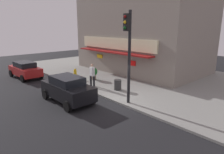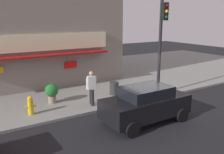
{
  "view_description": "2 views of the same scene",
  "coord_description": "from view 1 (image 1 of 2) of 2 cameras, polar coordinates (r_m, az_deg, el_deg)",
  "views": [
    {
      "loc": [
        8.73,
        -8.09,
        4.7
      ],
      "look_at": [
        -1.64,
        1.35,
        1.12
      ],
      "focal_mm": 31.82,
      "sensor_mm": 36.0,
      "label": 1
    },
    {
      "loc": [
        -8.6,
        -9.83,
        4.55
      ],
      "look_at": [
        -1.26,
        2.17,
        1.08
      ],
      "focal_mm": 38.21,
      "sensor_mm": 36.0,
      "label": 2
    }
  ],
  "objects": [
    {
      "name": "potted_plant_by_doorway",
      "position": [
        17.62,
        -5.33,
        1.3
      ],
      "size": [
        0.71,
        0.71,
        1.06
      ],
      "color": "gray",
      "rests_on": "sidewalk"
    },
    {
      "name": "corner_building",
      "position": [
        21.82,
        8.68,
        13.16
      ],
      "size": [
        12.78,
        8.75,
        8.39
      ],
      "color": "gray",
      "rests_on": "sidewalk"
    },
    {
      "name": "parked_car_black",
      "position": [
        12.96,
        -12.67,
        -3.28
      ],
      "size": [
        4.01,
        2.0,
        1.66
      ],
      "color": "black",
      "rests_on": "ground_plane"
    },
    {
      "name": "parked_car_red",
      "position": [
        20.27,
        -23.68,
        1.98
      ],
      "size": [
        4.01,
        2.04,
        1.51
      ],
      "color": "#AD1E1E",
      "rests_on": "ground_plane"
    },
    {
      "name": "pedestrian",
      "position": [
        15.42,
        -5.7,
        0.82
      ],
      "size": [
        0.56,
        0.45,
        1.8
      ],
      "color": "black",
      "rests_on": "sidewalk"
    },
    {
      "name": "fire_hydrant",
      "position": [
        18.18,
        -10.52,
        0.95
      ],
      "size": [
        0.51,
        0.27,
        0.91
      ],
      "color": "gold",
      "rests_on": "sidewalk"
    },
    {
      "name": "sidewalk",
      "position": [
        18.0,
        16.96,
        -1.24
      ],
      "size": [
        35.78,
        13.91,
        0.13
      ],
      "primitive_type": "cube",
      "color": "gray",
      "rests_on": "ground_plane"
    },
    {
      "name": "traffic_light",
      "position": [
        11.54,
        4.7,
        8.89
      ],
      "size": [
        0.32,
        0.58,
        5.47
      ],
      "color": "black",
      "rests_on": "sidewalk"
    },
    {
      "name": "ground_plane",
      "position": [
        12.79,
        0.47,
        -7.23
      ],
      "size": [
        53.67,
        53.67,
        0.0
      ],
      "primitive_type": "plane",
      "color": "black"
    },
    {
      "name": "trash_can",
      "position": [
        14.7,
        1.64,
        -2.24
      ],
      "size": [
        0.54,
        0.54,
        0.77
      ],
      "primitive_type": "cylinder",
      "color": "#2D2D2D",
      "rests_on": "sidewalk"
    }
  ]
}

